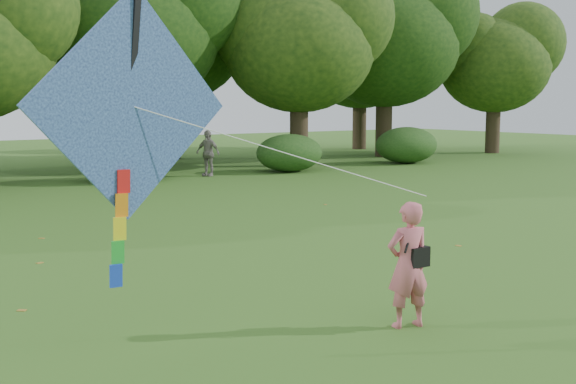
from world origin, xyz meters
TOP-DOWN VIEW (x-y plane):
  - ground at (0.00, 0.00)m, footprint 100.00×100.00m
  - man_kite_flyer at (-0.75, -0.61)m, footprint 0.67×0.52m
  - bystander_right at (6.36, 17.80)m, footprint 0.87×1.14m
  - crossbody_bag at (-0.63, -0.64)m, footprint 0.43×0.20m
  - flying_kite at (-4.09, 0.27)m, footprint 4.86×1.17m
  - tree_line at (1.67, 22.88)m, footprint 54.70×15.30m
  - shrub_band at (-0.72, 17.60)m, footprint 39.15×3.22m
  - fallen_leaves at (-2.35, 3.94)m, footprint 10.47×12.56m

SIDE VIEW (x-z plane):
  - ground at x=0.00m, z-range 0.00..0.00m
  - fallen_leaves at x=-2.35m, z-range 0.00..0.01m
  - man_kite_flyer at x=-0.75m, z-range 0.00..1.64m
  - shrub_band at x=-0.72m, z-range -0.08..1.79m
  - bystander_right at x=6.36m, z-range 0.00..1.81m
  - crossbody_bag at x=-0.63m, z-range 0.59..1.27m
  - flying_kite at x=-4.09m, z-range 1.18..4.44m
  - tree_line at x=1.67m, z-range 0.86..10.35m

